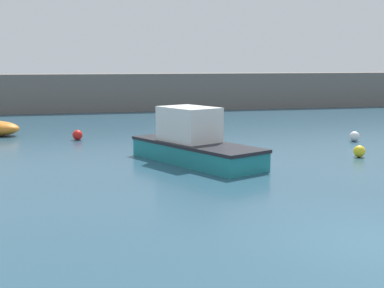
% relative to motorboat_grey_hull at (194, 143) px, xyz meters
% --- Properties ---
extents(ground_plane, '(120.00, 120.00, 0.20)m').
position_rel_motorboat_grey_hull_xyz_m(ground_plane, '(1.59, -9.88, -0.85)').
color(ground_plane, '#284C60').
extents(harbor_breakwater, '(61.64, 3.99, 2.88)m').
position_rel_motorboat_grey_hull_xyz_m(harbor_breakwater, '(1.59, 23.38, 0.69)').
color(harbor_breakwater, '#66605B').
rests_on(harbor_breakwater, ground_plane).
extents(motorboat_grey_hull, '(4.31, 6.23, 2.10)m').
position_rel_motorboat_grey_hull_xyz_m(motorboat_grey_hull, '(0.00, 0.00, 0.00)').
color(motorboat_grey_hull, teal).
rests_on(motorboat_grey_hull, ground_plane).
extents(mooring_buoy_white, '(0.49, 0.49, 0.49)m').
position_rel_motorboat_grey_hull_xyz_m(mooring_buoy_white, '(8.85, 3.45, -0.51)').
color(mooring_buoy_white, white).
rests_on(mooring_buoy_white, ground_plane).
extents(mooring_buoy_yellow, '(0.48, 0.48, 0.48)m').
position_rel_motorboat_grey_hull_xyz_m(mooring_buoy_yellow, '(6.76, -0.49, -0.51)').
color(mooring_buoy_yellow, yellow).
rests_on(mooring_buoy_yellow, ground_plane).
extents(mooring_buoy_red, '(0.50, 0.50, 0.50)m').
position_rel_motorboat_grey_hull_xyz_m(mooring_buoy_red, '(-4.15, 7.03, -0.50)').
color(mooring_buoy_red, red).
rests_on(mooring_buoy_red, ground_plane).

